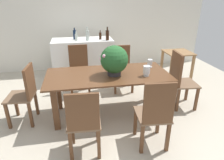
{
  "coord_description": "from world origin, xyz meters",
  "views": [
    {
      "loc": [
        -0.5,
        -3.04,
        1.97
      ],
      "look_at": [
        0.08,
        0.09,
        0.61
      ],
      "focal_mm": 31.84,
      "sensor_mm": 36.0,
      "label": 1
    }
  ],
  "objects_px": {
    "wine_bottle_clear": "(100,36)",
    "kitchen_counter": "(83,59)",
    "dining_table": "(108,81)",
    "crystal_vase_left": "(150,63)",
    "wine_glass": "(122,63)",
    "flower_centerpiece": "(114,60)",
    "wine_bottle_tall": "(75,35)",
    "side_table": "(177,59)",
    "chair_near_left": "(84,121)",
    "wine_bottle_green": "(76,37)",
    "wine_bottle_amber": "(88,35)",
    "chair_foot_end": "(180,78)",
    "chair_far_left": "(79,67)",
    "wine_bottle_dark": "(107,35)",
    "chair_near_right": "(155,113)",
    "crystal_vase_center_near": "(147,70)",
    "chair_far_right": "(121,65)",
    "chair_head_end": "(26,92)"
  },
  "relations": [
    {
      "from": "chair_foot_end",
      "to": "side_table",
      "type": "xyz_separation_m",
      "value": [
        0.52,
        1.1,
        -0.01
      ]
    },
    {
      "from": "crystal_vase_center_near",
      "to": "wine_bottle_green",
      "type": "height_order",
      "value": "wine_bottle_green"
    },
    {
      "from": "chair_near_left",
      "to": "chair_far_left",
      "type": "xyz_separation_m",
      "value": [
        0.01,
        1.96,
        0.02
      ]
    },
    {
      "from": "flower_centerpiece",
      "to": "wine_bottle_amber",
      "type": "height_order",
      "value": "wine_bottle_amber"
    },
    {
      "from": "flower_centerpiece",
      "to": "wine_bottle_green",
      "type": "xyz_separation_m",
      "value": [
        -0.57,
        1.66,
        0.07
      ]
    },
    {
      "from": "wine_bottle_amber",
      "to": "chair_far_left",
      "type": "bearing_deg",
      "value": -111.62
    },
    {
      "from": "side_table",
      "to": "wine_bottle_green",
      "type": "bearing_deg",
      "value": 167.84
    },
    {
      "from": "chair_foot_end",
      "to": "crystal_vase_left",
      "type": "xyz_separation_m",
      "value": [
        -0.52,
        0.19,
        0.25
      ]
    },
    {
      "from": "chair_near_left",
      "to": "chair_foot_end",
      "type": "bearing_deg",
      "value": -147.94
    },
    {
      "from": "kitchen_counter",
      "to": "chair_foot_end",
      "type": "bearing_deg",
      "value": -46.54
    },
    {
      "from": "wine_glass",
      "to": "wine_bottle_clear",
      "type": "height_order",
      "value": "wine_bottle_clear"
    },
    {
      "from": "wine_bottle_tall",
      "to": "wine_bottle_clear",
      "type": "relative_size",
      "value": 1.28
    },
    {
      "from": "wine_bottle_dark",
      "to": "kitchen_counter",
      "type": "bearing_deg",
      "value": 161.06
    },
    {
      "from": "chair_head_end",
      "to": "wine_bottle_tall",
      "type": "bearing_deg",
      "value": 159.49
    },
    {
      "from": "chair_far_left",
      "to": "wine_glass",
      "type": "height_order",
      "value": "chair_far_left"
    },
    {
      "from": "chair_foot_end",
      "to": "wine_bottle_tall",
      "type": "relative_size",
      "value": 3.85
    },
    {
      "from": "wine_bottle_green",
      "to": "dining_table",
      "type": "bearing_deg",
      "value": -73.61
    },
    {
      "from": "chair_far_left",
      "to": "crystal_vase_left",
      "type": "height_order",
      "value": "chair_far_left"
    },
    {
      "from": "chair_near_right",
      "to": "chair_foot_end",
      "type": "bearing_deg",
      "value": -127.11
    },
    {
      "from": "chair_far_right",
      "to": "crystal_vase_center_near",
      "type": "xyz_separation_m",
      "value": [
        0.14,
        -1.18,
        0.31
      ]
    },
    {
      "from": "crystal_vase_center_near",
      "to": "wine_bottle_amber",
      "type": "bearing_deg",
      "value": 114.1
    },
    {
      "from": "flower_centerpiece",
      "to": "kitchen_counter",
      "type": "height_order",
      "value": "flower_centerpiece"
    },
    {
      "from": "chair_head_end",
      "to": "crystal_vase_left",
      "type": "xyz_separation_m",
      "value": [
        2.15,
        0.21,
        0.29
      ]
    },
    {
      "from": "wine_glass",
      "to": "flower_centerpiece",
      "type": "bearing_deg",
      "value": -125.91
    },
    {
      "from": "chair_far_right",
      "to": "wine_bottle_green",
      "type": "distance_m",
      "value": 1.24
    },
    {
      "from": "flower_centerpiece",
      "to": "dining_table",
      "type": "bearing_deg",
      "value": 149.44
    },
    {
      "from": "side_table",
      "to": "wine_bottle_clear",
      "type": "bearing_deg",
      "value": 161.3
    },
    {
      "from": "chair_far_right",
      "to": "side_table",
      "type": "height_order",
      "value": "chair_far_right"
    },
    {
      "from": "wine_bottle_tall",
      "to": "wine_bottle_dark",
      "type": "height_order",
      "value": "wine_bottle_dark"
    },
    {
      "from": "wine_bottle_tall",
      "to": "wine_bottle_dark",
      "type": "relative_size",
      "value": 0.89
    },
    {
      "from": "wine_bottle_green",
      "to": "chair_far_right",
      "type": "bearing_deg",
      "value": -33.56
    },
    {
      "from": "chair_near_left",
      "to": "wine_bottle_green",
      "type": "distance_m",
      "value": 2.64
    },
    {
      "from": "flower_centerpiece",
      "to": "chair_far_right",
      "type": "bearing_deg",
      "value": 70.55
    },
    {
      "from": "chair_near_right",
      "to": "wine_glass",
      "type": "bearing_deg",
      "value": -78.35
    },
    {
      "from": "chair_far_right",
      "to": "crystal_vase_center_near",
      "type": "bearing_deg",
      "value": -82.36
    },
    {
      "from": "kitchen_counter",
      "to": "wine_bottle_amber",
      "type": "bearing_deg",
      "value": -49.06
    },
    {
      "from": "wine_bottle_tall",
      "to": "kitchen_counter",
      "type": "bearing_deg",
      "value": -12.69
    },
    {
      "from": "chair_far_left",
      "to": "kitchen_counter",
      "type": "bearing_deg",
      "value": 80.85
    },
    {
      "from": "chair_far_left",
      "to": "side_table",
      "type": "height_order",
      "value": "chair_far_left"
    },
    {
      "from": "dining_table",
      "to": "wine_bottle_tall",
      "type": "distance_m",
      "value": 1.93
    },
    {
      "from": "chair_far_right",
      "to": "chair_far_left",
      "type": "bearing_deg",
      "value": -179.15
    },
    {
      "from": "chair_far_left",
      "to": "wine_bottle_dark",
      "type": "distance_m",
      "value": 1.07
    },
    {
      "from": "chair_foot_end",
      "to": "crystal_vase_center_near",
      "type": "relative_size",
      "value": 6.16
    },
    {
      "from": "chair_near_right",
      "to": "wine_bottle_dark",
      "type": "distance_m",
      "value": 2.63
    },
    {
      "from": "chair_far_left",
      "to": "chair_foot_end",
      "type": "bearing_deg",
      "value": -28.44
    },
    {
      "from": "dining_table",
      "to": "crystal_vase_center_near",
      "type": "distance_m",
      "value": 0.68
    },
    {
      "from": "dining_table",
      "to": "crystal_vase_left",
      "type": "bearing_deg",
      "value": 13.9
    },
    {
      "from": "chair_foot_end",
      "to": "wine_bottle_dark",
      "type": "relative_size",
      "value": 3.41
    },
    {
      "from": "chair_far_right",
      "to": "crystal_vase_center_near",
      "type": "height_order",
      "value": "chair_far_right"
    },
    {
      "from": "wine_bottle_clear",
      "to": "kitchen_counter",
      "type": "bearing_deg",
      "value": 171.51
    }
  ]
}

